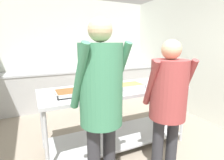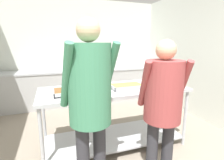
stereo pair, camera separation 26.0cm
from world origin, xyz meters
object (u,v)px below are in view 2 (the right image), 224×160
object	(u,v)px
serving_tray_roast	(72,91)
water_bottle	(109,63)
sauce_pan	(162,86)
guest_serving_left	(163,98)
serving_tray_vegetables	(127,86)
guest_serving_right	(90,94)
plate_stack	(98,86)

from	to	relation	value
serving_tray_roast	water_bottle	world-z (taller)	water_bottle
serving_tray_roast	sauce_pan	size ratio (longest dim) A/B	1.15
serving_tray_roast	guest_serving_left	size ratio (longest dim) A/B	0.29
serving_tray_vegetables	sauce_pan	world-z (taller)	sauce_pan
guest_serving_left	guest_serving_right	xyz separation A→B (m)	(-0.79, 0.02, 0.12)
plate_stack	sauce_pan	world-z (taller)	plate_stack
guest_serving_left	guest_serving_right	distance (m)	0.80
plate_stack	water_bottle	xyz separation A→B (m)	(0.82, 1.98, 0.09)
serving_tray_roast	guest_serving_left	bearing A→B (deg)	-40.04
guest_serving_left	water_bottle	distance (m)	2.87
guest_serving_right	guest_serving_left	bearing A→B (deg)	-1.12
serving_tray_roast	serving_tray_vegetables	world-z (taller)	same
plate_stack	guest_serving_left	size ratio (longest dim) A/B	0.16
serving_tray_roast	serving_tray_vegetables	distance (m)	0.78
guest_serving_right	water_bottle	xyz separation A→B (m)	(1.12, 2.84, -0.06)
serving_tray_roast	sauce_pan	distance (m)	1.26
sauce_pan	guest_serving_right	world-z (taller)	guest_serving_right
guest_serving_right	water_bottle	distance (m)	3.05
serving_tray_roast	guest_serving_right	distance (m)	0.74
water_bottle	guest_serving_right	bearing A→B (deg)	-111.61
serving_tray_roast	guest_serving_left	world-z (taller)	guest_serving_left
serving_tray_roast	water_bottle	size ratio (longest dim) A/B	1.51
water_bottle	serving_tray_vegetables	bearing A→B (deg)	-101.46
sauce_pan	serving_tray_vegetables	bearing A→B (deg)	159.30
plate_stack	guest_serving_right	distance (m)	0.92
guest_serving_right	water_bottle	world-z (taller)	guest_serving_right
plate_stack	sauce_pan	size ratio (longest dim) A/B	0.61
serving_tray_roast	guest_serving_right	world-z (taller)	guest_serving_right
serving_tray_vegetables	water_bottle	size ratio (longest dim) A/B	1.51
guest_serving_right	sauce_pan	bearing A→B (deg)	25.15
serving_tray_vegetables	water_bottle	distance (m)	2.16
plate_stack	guest_serving_left	xyz separation A→B (m)	(0.48, -0.87, 0.03)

